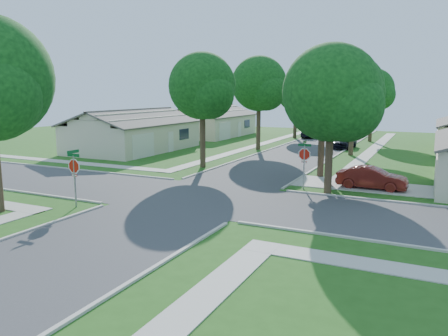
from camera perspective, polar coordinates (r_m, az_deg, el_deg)
ground at (r=24.85m, az=-3.20°, el=-3.83°), size 100.00×100.00×0.00m
road_ns at (r=24.85m, az=-3.20°, el=-3.82°), size 7.00×100.00×0.02m
sidewalk_ne at (r=47.79m, az=18.88°, el=2.28°), size 1.20×40.00×0.04m
sidewalk_nw at (r=50.70m, az=5.07°, el=3.18°), size 1.20×40.00×0.04m
driveway at (r=29.05m, az=17.70°, el=-2.23°), size 8.80×3.60×0.05m
stop_sign_sw at (r=23.55m, az=-18.99°, el=-0.07°), size 1.05×0.80×2.98m
stop_sign_ne at (r=27.01m, az=10.45°, el=1.51°), size 1.05×0.80×2.98m
tree_e_near at (r=30.90m, az=12.92°, el=9.18°), size 4.97×4.80×8.28m
tree_e_mid at (r=42.68m, az=16.68°, el=9.95°), size 5.59×5.40×9.21m
tree_e_far at (r=55.54m, az=18.89°, el=9.44°), size 5.17×5.00×8.72m
tree_w_near at (r=34.28m, az=-2.77°, el=10.25°), size 5.38×5.20×8.97m
tree_w_mid at (r=45.19m, az=4.66°, el=10.60°), size 5.80×5.60×9.56m
tree_w_far at (r=57.49m, az=9.41°, el=9.35°), size 4.76×4.60×8.04m
tree_ne_corner at (r=25.87m, az=13.98°, el=8.95°), size 5.80×5.60×8.66m
house_nw_near at (r=45.74m, az=-11.67°, el=4.18°), size 8.42×13.60×4.23m
house_nw_far at (r=60.06m, az=-1.73°, el=5.68°), size 8.42×13.60×4.23m
car_driveway at (r=28.31m, az=18.75°, el=-1.24°), size 4.21×1.61×1.37m
car_curb_east at (r=48.22m, az=15.52°, el=3.38°), size 2.09×4.48×1.48m
car_curb_west at (r=58.68m, az=11.41°, el=4.58°), size 2.21×4.82×1.36m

